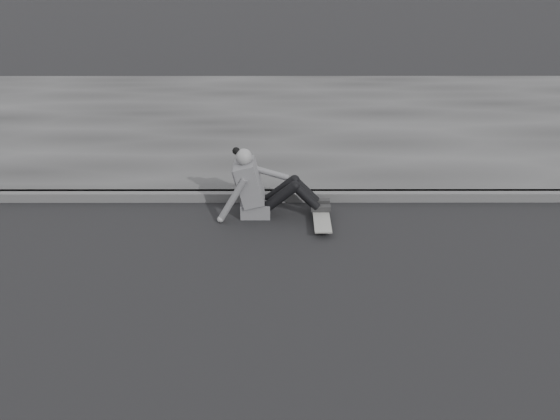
# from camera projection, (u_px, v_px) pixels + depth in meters

# --- Properties ---
(ground) EXTENTS (80.00, 80.00, 0.00)m
(ground) POSITION_uv_depth(u_px,v_px,m) (404.00, 319.00, 5.79)
(ground) COLOR black
(ground) RESTS_ON ground
(curb) EXTENTS (24.00, 0.16, 0.12)m
(curb) POSITION_uv_depth(u_px,v_px,m) (369.00, 196.00, 8.08)
(curb) COLOR #494949
(curb) RESTS_ON ground
(sidewalk) EXTENTS (24.00, 6.00, 0.12)m
(sidewalk) POSITION_uv_depth(u_px,v_px,m) (346.00, 122.00, 10.79)
(sidewalk) COLOR #343434
(sidewalk) RESTS_ON ground
(skateboard) EXTENTS (0.20, 0.78, 0.09)m
(skateboard) POSITION_uv_depth(u_px,v_px,m) (321.00, 218.00, 7.48)
(skateboard) COLOR #A9A9A4
(skateboard) RESTS_ON ground
(seated_woman) EXTENTS (1.38, 0.46, 0.88)m
(seated_woman) POSITION_uv_depth(u_px,v_px,m) (261.00, 188.00, 7.58)
(seated_woman) COLOR #57575A
(seated_woman) RESTS_ON ground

